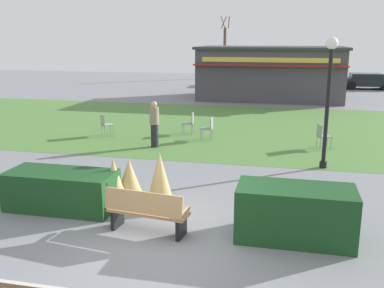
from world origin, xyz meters
TOP-DOWN VIEW (x-y plane):
  - ground_plane at (0.00, 0.00)m, footprint 80.00×80.00m
  - lawn_patch at (0.00, 11.69)m, footprint 36.00×12.00m
  - park_bench at (-0.42, 0.37)m, footprint 1.75×0.74m
  - hedge_left at (-2.80, 1.21)m, footprint 2.54×1.10m
  - hedge_right at (2.53, 0.78)m, footprint 2.30×1.10m
  - ornamental_grass_behind_left at (-1.65, 1.61)m, footprint 0.69×0.69m
  - ornamental_grass_behind_right at (-1.41, 2.00)m, footprint 0.76×0.76m
  - ornamental_grass_behind_center at (-0.53, 1.67)m, footprint 0.72×0.72m
  - lamppost_mid at (3.41, 5.99)m, footprint 0.36×0.36m
  - trash_bin at (-3.08, 1.29)m, footprint 0.52×0.52m
  - food_kiosk at (0.99, 21.37)m, footprint 9.26×5.13m
  - cafe_chair_west at (-4.97, 8.71)m, footprint 0.62×0.62m
  - cafe_chair_east at (-0.73, 8.95)m, footprint 0.44×0.44m
  - cafe_chair_center at (-1.69, 9.85)m, footprint 0.48×0.48m
  - cafe_chair_north at (3.50, 8.48)m, footprint 0.54×0.54m
  - person_strolling at (-2.46, 7.38)m, footprint 0.34×0.34m
  - parked_car_west_slot at (-2.12, 28.59)m, footprint 4.26×2.17m
  - parked_car_center_slot at (2.77, 28.60)m, footprint 4.25×2.15m
  - parked_car_east_slot at (8.07, 28.59)m, footprint 4.26×2.18m
  - tree_right_bg at (-4.12, 35.51)m, footprint 0.91×0.96m

SIDE VIEW (x-z plane):
  - ground_plane at x=0.00m, z-range 0.00..0.00m
  - lawn_patch at x=0.00m, z-range 0.00..0.01m
  - trash_bin at x=-3.08m, z-range 0.00..0.77m
  - hedge_left at x=-2.80m, z-range 0.00..0.90m
  - park_bench at x=-0.42m, z-range 0.01..0.96m
  - cafe_chair_west at x=-4.97m, z-range 0.08..0.97m
  - cafe_chair_east at x=-0.73m, z-range 0.08..0.97m
  - cafe_chair_center at x=-1.69m, z-range 0.08..0.97m
  - cafe_chair_north at x=3.50m, z-range 0.08..0.97m
  - ornamental_grass_behind_right at x=-1.41m, z-range 0.00..1.07m
  - hedge_right at x=2.53m, z-range 0.00..1.08m
  - ornamental_grass_behind_left at x=-1.65m, z-range 0.00..1.17m
  - parked_car_west_slot at x=-2.12m, z-range 0.04..1.24m
  - parked_car_center_slot at x=2.77m, z-range 0.04..1.24m
  - parked_car_east_slot at x=8.07m, z-range 0.04..1.24m
  - ornamental_grass_behind_center at x=-0.53m, z-range 0.00..1.39m
  - person_strolling at x=-2.46m, z-range 0.02..1.71m
  - food_kiosk at x=0.99m, z-range 0.01..3.35m
  - lamppost_mid at x=3.41m, z-range 0.52..4.47m
  - tree_right_bg at x=-4.12m, z-range -0.36..5.49m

